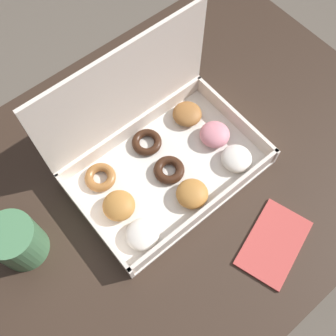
{
  "coord_description": "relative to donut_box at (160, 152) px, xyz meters",
  "views": [
    {
      "loc": [
        -0.23,
        -0.28,
        1.5
      ],
      "look_at": [
        -0.0,
        0.0,
        0.75
      ],
      "focal_mm": 42.0,
      "sensor_mm": 36.0,
      "label": 1
    }
  ],
  "objects": [
    {
      "name": "coffee_mug",
      "position": [
        -0.33,
        0.02,
        0.0
      ],
      "size": [
        0.09,
        0.09,
        0.1
      ],
      "color": "#4C8456",
      "rests_on": "dining_table"
    },
    {
      "name": "paper_napkin",
      "position": [
        0.06,
        -0.29,
        -0.05
      ],
      "size": [
        0.18,
        0.14,
        0.01
      ],
      "color": "#CC4C47",
      "rests_on": "dining_table"
    },
    {
      "name": "ground_plane",
      "position": [
        -0.0,
        -0.03,
        -0.78
      ],
      "size": [
        8.0,
        8.0,
        0.0
      ],
      "primitive_type": "plane",
      "color": "#6B6054"
    },
    {
      "name": "dining_table",
      "position": [
        -0.0,
        -0.03,
        -0.16
      ],
      "size": [
        1.11,
        0.78,
        0.73
      ],
      "color": "#38281E",
      "rests_on": "ground_plane"
    },
    {
      "name": "donut_box",
      "position": [
        0.0,
        0.0,
        0.0
      ],
      "size": [
        0.4,
        0.26,
        0.27
      ],
      "color": "silver",
      "rests_on": "dining_table"
    }
  ]
}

